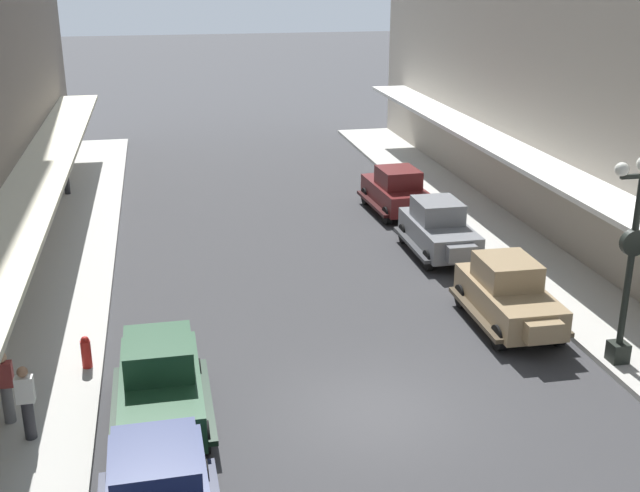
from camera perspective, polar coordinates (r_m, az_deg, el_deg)
ground_plane at (r=17.97m, az=3.94°, el=-11.81°), size 200.00×200.00×0.00m
sidewalk_left at (r=17.72m, az=-20.87°, el=-13.44°), size 3.00×60.00×0.15m
parked_car_0 at (r=27.05m, az=8.56°, el=1.32°), size 2.17×4.27×1.84m
parked_car_1 at (r=17.50m, az=-11.44°, el=-9.56°), size 2.15×4.26×1.84m
parked_car_3 at (r=22.12m, az=13.43°, el=-3.29°), size 2.20×4.28×1.84m
parked_car_4 at (r=31.46m, az=5.50°, el=4.07°), size 2.29×4.31×1.84m
lamp_post_with_clock at (r=19.90m, az=21.56°, el=-0.47°), size 1.42×0.44×5.16m
fire_hydrant at (r=20.01m, az=-16.51°, el=-7.32°), size 0.24×0.24×0.82m
pedestrian_0 at (r=35.07m, az=-17.86°, el=4.96°), size 0.36×0.28×1.67m
pedestrian_1 at (r=17.40m, az=-20.40°, el=-10.50°), size 0.36×0.24×1.64m
pedestrian_2 at (r=18.13m, az=-21.72°, el=-9.41°), size 0.36×0.24×1.64m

